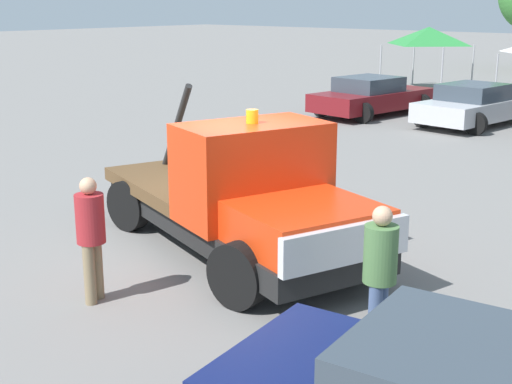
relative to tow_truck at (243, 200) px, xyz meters
name	(u,v)px	position (x,y,z in m)	size (l,w,h in m)	color
ground_plane	(232,250)	(-0.34, 0.11, -0.92)	(160.00, 160.00, 0.00)	slate
tow_truck	(243,200)	(0.00, 0.00, 0.00)	(6.14, 3.73, 2.51)	black
person_near_truck	(380,268)	(3.19, -1.29, 0.07)	(0.38, 0.38, 1.71)	#475B84
person_at_hood	(91,231)	(-0.36, -2.55, 0.05)	(0.38, 0.38, 1.69)	#847051
parked_car_maroon	(372,96)	(-6.13, 13.52, -0.27)	(2.91, 4.90, 1.34)	maroon
parked_car_silver	(475,105)	(-2.50, 13.85, -0.27)	(2.81, 4.77, 1.34)	#B7B7BC
canopy_tent_green	(429,36)	(-8.23, 21.43, 1.44)	(3.03, 3.03, 2.75)	#9E9EA3
traffic_cone	(306,166)	(-2.37, 4.77, -0.67)	(0.40, 0.40, 0.55)	black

